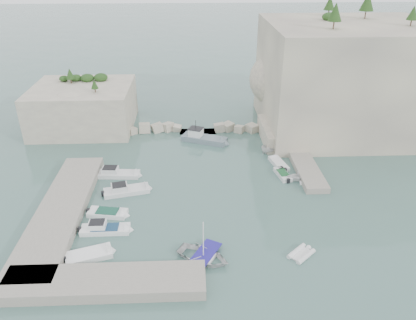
{
  "coord_description": "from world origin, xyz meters",
  "views": [
    {
      "loc": [
        -1.91,
        -39.81,
        27.03
      ],
      "look_at": [
        0.0,
        6.0,
        3.0
      ],
      "focal_mm": 35.0,
      "sensor_mm": 36.0,
      "label": 1
    }
  ],
  "objects_px": {
    "motorboat_c": "(108,215)",
    "inflatable_dinghy": "(301,255)",
    "motorboat_a": "(117,176)",
    "rowboat": "(203,259)",
    "work_boat": "(204,142)",
    "tender_east_a": "(298,180)",
    "motorboat_d": "(106,232)",
    "tender_east_d": "(273,152)",
    "tender_east_b": "(283,176)",
    "motorboat_b": "(127,193)",
    "motorboat_e": "(89,257)",
    "tender_east_c": "(278,165)"
  },
  "relations": [
    {
      "from": "motorboat_d",
      "to": "work_boat",
      "type": "relative_size",
      "value": 0.74
    },
    {
      "from": "motorboat_b",
      "to": "tender_east_d",
      "type": "bearing_deg",
      "value": 13.67
    },
    {
      "from": "inflatable_dinghy",
      "to": "tender_east_a",
      "type": "height_order",
      "value": "tender_east_a"
    },
    {
      "from": "motorboat_d",
      "to": "inflatable_dinghy",
      "type": "bearing_deg",
      "value": -13.31
    },
    {
      "from": "tender_east_b",
      "to": "motorboat_a",
      "type": "bearing_deg",
      "value": 76.1
    },
    {
      "from": "motorboat_e",
      "to": "rowboat",
      "type": "distance_m",
      "value": 11.27
    },
    {
      "from": "inflatable_dinghy",
      "to": "tender_east_c",
      "type": "relative_size",
      "value": 0.65
    },
    {
      "from": "tender_east_a",
      "to": "work_boat",
      "type": "relative_size",
      "value": 0.39
    },
    {
      "from": "rowboat",
      "to": "tender_east_d",
      "type": "xyz_separation_m",
      "value": [
        11.16,
        23.04,
        0.0
      ]
    },
    {
      "from": "tender_east_d",
      "to": "inflatable_dinghy",
      "type": "bearing_deg",
      "value": 157.74
    },
    {
      "from": "inflatable_dinghy",
      "to": "work_boat",
      "type": "xyz_separation_m",
      "value": [
        -8.7,
        27.0,
        0.0
      ]
    },
    {
      "from": "motorboat_b",
      "to": "motorboat_d",
      "type": "height_order",
      "value": "same"
    },
    {
      "from": "tender_east_a",
      "to": "inflatable_dinghy",
      "type": "bearing_deg",
      "value": 169.28
    },
    {
      "from": "motorboat_d",
      "to": "tender_east_b",
      "type": "distance_m",
      "value": 24.12
    },
    {
      "from": "rowboat",
      "to": "tender_east_c",
      "type": "bearing_deg",
      "value": -1.01
    },
    {
      "from": "tender_east_a",
      "to": "tender_east_b",
      "type": "distance_m",
      "value": 2.14
    },
    {
      "from": "motorboat_a",
      "to": "motorboat_c",
      "type": "xyz_separation_m",
      "value": [
        0.31,
        -8.94,
        0.0
      ]
    },
    {
      "from": "tender_east_d",
      "to": "work_boat",
      "type": "bearing_deg",
      "value": 49.06
    },
    {
      "from": "tender_east_a",
      "to": "work_boat",
      "type": "height_order",
      "value": "work_boat"
    },
    {
      "from": "motorboat_b",
      "to": "inflatable_dinghy",
      "type": "height_order",
      "value": "motorboat_b"
    },
    {
      "from": "rowboat",
      "to": "tender_east_b",
      "type": "height_order",
      "value": "rowboat"
    },
    {
      "from": "motorboat_a",
      "to": "tender_east_c",
      "type": "relative_size",
      "value": 1.42
    },
    {
      "from": "rowboat",
      "to": "motorboat_c",
      "type": "bearing_deg",
      "value": 82.86
    },
    {
      "from": "motorboat_a",
      "to": "rowboat",
      "type": "xyz_separation_m",
      "value": [
        10.98,
        -16.85,
        0.0
      ]
    },
    {
      "from": "tender_east_a",
      "to": "work_boat",
      "type": "xyz_separation_m",
      "value": [
        -11.91,
        12.49,
        0.0
      ]
    },
    {
      "from": "motorboat_a",
      "to": "motorboat_c",
      "type": "bearing_deg",
      "value": -84.0
    },
    {
      "from": "motorboat_b",
      "to": "tender_east_c",
      "type": "distance_m",
      "value": 21.26
    },
    {
      "from": "work_boat",
      "to": "rowboat",
      "type": "bearing_deg",
      "value": -69.59
    },
    {
      "from": "motorboat_e",
      "to": "work_boat",
      "type": "relative_size",
      "value": 0.63
    },
    {
      "from": "tender_east_c",
      "to": "motorboat_c",
      "type": "bearing_deg",
      "value": 103.75
    },
    {
      "from": "work_boat",
      "to": "motorboat_c",
      "type": "bearing_deg",
      "value": -98.65
    },
    {
      "from": "motorboat_d",
      "to": "motorboat_e",
      "type": "xyz_separation_m",
      "value": [
        -0.86,
        -4.05,
        0.0
      ]
    },
    {
      "from": "tender_east_b",
      "to": "tender_east_d",
      "type": "relative_size",
      "value": 0.94
    },
    {
      "from": "motorboat_c",
      "to": "tender_east_a",
      "type": "distance_m",
      "value": 24.55
    },
    {
      "from": "motorboat_a",
      "to": "tender_east_c",
      "type": "bearing_deg",
      "value": 9.54
    },
    {
      "from": "rowboat",
      "to": "inflatable_dinghy",
      "type": "relative_size",
      "value": 1.81
    },
    {
      "from": "rowboat",
      "to": "tender_east_a",
      "type": "distance_m",
      "value": 19.59
    },
    {
      "from": "motorboat_e",
      "to": "rowboat",
      "type": "xyz_separation_m",
      "value": [
        11.24,
        -0.8,
        0.0
      ]
    },
    {
      "from": "tender_east_d",
      "to": "tender_east_c",
      "type": "bearing_deg",
      "value": 161.11
    },
    {
      "from": "motorboat_a",
      "to": "motorboat_c",
      "type": "relative_size",
      "value": 1.34
    },
    {
      "from": "inflatable_dinghy",
      "to": "tender_east_b",
      "type": "height_order",
      "value": "tender_east_b"
    },
    {
      "from": "motorboat_b",
      "to": "rowboat",
      "type": "bearing_deg",
      "value": -67.54
    },
    {
      "from": "motorboat_c",
      "to": "tender_east_d",
      "type": "distance_m",
      "value": 26.57
    },
    {
      "from": "motorboat_c",
      "to": "tender_east_b",
      "type": "bearing_deg",
      "value": 29.59
    },
    {
      "from": "motorboat_c",
      "to": "rowboat",
      "type": "bearing_deg",
      "value": -27.01
    },
    {
      "from": "motorboat_c",
      "to": "tender_east_b",
      "type": "relative_size",
      "value": 1.25
    },
    {
      "from": "motorboat_c",
      "to": "inflatable_dinghy",
      "type": "height_order",
      "value": "motorboat_c"
    },
    {
      "from": "motorboat_a",
      "to": "motorboat_d",
      "type": "bearing_deg",
      "value": -83.07
    },
    {
      "from": "inflatable_dinghy",
      "to": "motorboat_c",
      "type": "bearing_deg",
      "value": 117.48
    },
    {
      "from": "motorboat_b",
      "to": "tender_east_b",
      "type": "relative_size",
      "value": 1.58
    }
  ]
}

